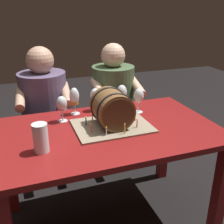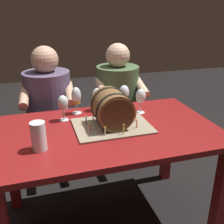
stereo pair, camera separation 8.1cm
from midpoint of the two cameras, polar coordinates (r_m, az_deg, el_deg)
ground_plane at (r=2.08m, az=0.31°, el=-21.84°), size 8.00×8.00×0.00m
dining_table at (r=1.72m, az=0.35°, el=-6.92°), size 1.37×0.82×0.72m
barrel_cake at (r=1.65m, az=1.40°, el=0.24°), size 0.47×0.35×0.24m
wine_glass_rose at (r=1.77m, az=-9.04°, el=1.74°), size 0.07×0.07×0.17m
wine_glass_empty at (r=1.88m, az=7.32°, el=3.21°), size 0.07×0.07×0.18m
wine_glass_white at (r=1.94m, az=3.76°, el=3.90°), size 0.07×0.07×0.18m
wine_glass_red at (r=1.92m, az=-1.90°, el=3.48°), size 0.07×0.07×0.17m
wine_glass_amber at (r=1.87m, az=-6.33°, el=3.17°), size 0.07×0.07×0.19m
beer_pint at (r=1.45m, az=-13.70°, el=-5.27°), size 0.08×0.08×0.16m
person_seated_left at (r=2.34m, az=-12.03°, el=-0.99°), size 0.43×0.51×1.14m
person_seated_right at (r=2.46m, az=2.09°, el=0.43°), size 0.42×0.49×1.14m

